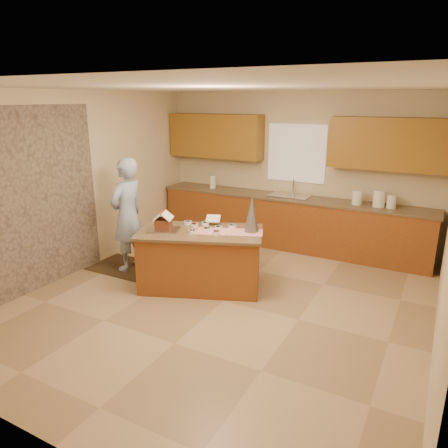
{
  "coord_description": "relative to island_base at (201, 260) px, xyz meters",
  "views": [
    {
      "loc": [
        2.38,
        -4.42,
        2.57
      ],
      "look_at": [
        -0.1,
        0.2,
        1.0
      ],
      "focal_mm": 33.59,
      "sensor_mm": 36.0,
      "label": 1
    }
  ],
  "objects": [
    {
      "name": "gingerbread_house",
      "position": [
        -0.44,
        -0.23,
        0.55
      ],
      "size": [
        0.32,
        0.33,
        0.25
      ],
      "color": "#612B19",
      "rests_on": "baking_tray"
    },
    {
      "name": "back_counter_top",
      "position": [
        0.5,
        2.2,
        0.5
      ],
      "size": [
        4.85,
        0.63,
        0.04
      ],
      "primitive_type": "cube",
      "color": "brown",
      "rests_on": "back_counter_base"
    },
    {
      "name": "tinsel_tree",
      "position": [
        0.64,
        0.3,
        0.68
      ],
      "size": [
        0.26,
        0.26,
        0.5
      ],
      "primitive_type": "cone",
      "rotation": [
        0.0,
        0.0,
        0.38
      ],
      "color": "#A2A2AD",
      "rests_on": "island_top"
    },
    {
      "name": "wall_left",
      "position": [
        -2.0,
        -0.25,
        0.95
      ],
      "size": [
        5.5,
        5.5,
        0.0
      ],
      "primitive_type": "plane",
      "color": "beige",
      "rests_on": "floor"
    },
    {
      "name": "candy_bowls",
      "position": [
        0.04,
        0.11,
        0.46
      ],
      "size": [
        0.76,
        0.57,
        0.05
      ],
      "color": "#953185",
      "rests_on": "island_top"
    },
    {
      "name": "ceiling",
      "position": [
        0.5,
        -0.25,
        2.3
      ],
      "size": [
        5.5,
        5.5,
        0.0
      ],
      "primitive_type": "plane",
      "color": "silver",
      "rests_on": "floor"
    },
    {
      "name": "island_top",
      "position": [
        0.0,
        0.0,
        0.42
      ],
      "size": [
        1.9,
        1.45,
        0.04
      ],
      "primitive_type": "cube",
      "rotation": [
        0.0,
        0.0,
        0.38
      ],
      "color": "brown",
      "rests_on": "island_base"
    },
    {
      "name": "canister_c",
      "position": [
        2.18,
        2.2,
        0.62
      ],
      "size": [
        0.14,
        0.14,
        0.2
      ],
      "primitive_type": "cylinder",
      "color": "white",
      "rests_on": "back_counter_top"
    },
    {
      "name": "upper_cabinet_right",
      "position": [
        2.05,
        2.32,
        1.5
      ],
      "size": [
        1.85,
        0.35,
        0.8
      ],
      "primitive_type": "cube",
      "color": "#966420",
      "rests_on": "wall_back"
    },
    {
      "name": "window_curtain",
      "position": [
        0.5,
        2.47,
        1.25
      ],
      "size": [
        1.05,
        0.03,
        1.0
      ],
      "primitive_type": "cube",
      "color": "white",
      "rests_on": "wall_back"
    },
    {
      "name": "floor",
      "position": [
        0.5,
        -0.25,
        -0.4
      ],
      "size": [
        5.5,
        5.5,
        0.0
      ],
      "primitive_type": "plane",
      "color": "tan",
      "rests_on": "ground"
    },
    {
      "name": "stone_accent",
      "position": [
        -1.98,
        -1.05,
        0.85
      ],
      "size": [
        0.0,
        2.5,
        2.5
      ],
      "primitive_type": "plane",
      "rotation": [
        1.57,
        0.0,
        1.57
      ],
      "color": "gray",
      "rests_on": "wall_left"
    },
    {
      "name": "paper_towel",
      "position": [
        -1.05,
        2.2,
        0.65
      ],
      "size": [
        0.11,
        0.11,
        0.25
      ],
      "primitive_type": "cylinder",
      "color": "white",
      "rests_on": "back_counter_top"
    },
    {
      "name": "sink",
      "position": [
        0.5,
        2.2,
        0.49
      ],
      "size": [
        0.7,
        0.45,
        0.12
      ],
      "primitive_type": "cube",
      "color": "silver",
      "rests_on": "back_counter_top"
    },
    {
      "name": "wall_back",
      "position": [
        0.5,
        2.5,
        0.95
      ],
      "size": [
        5.5,
        5.5,
        0.0
      ],
      "primitive_type": "plane",
      "color": "beige",
      "rests_on": "floor"
    },
    {
      "name": "baking_tray",
      "position": [
        -0.44,
        -0.23,
        0.44
      ],
      "size": [
        0.5,
        0.44,
        0.02
      ],
      "primitive_type": "cube",
      "rotation": [
        0.0,
        0.0,
        0.38
      ],
      "color": "silver",
      "rests_on": "island_top"
    },
    {
      "name": "back_counter_base",
      "position": [
        0.5,
        2.2,
        0.04
      ],
      "size": [
        4.8,
        0.6,
        0.88
      ],
      "primitive_type": "cube",
      "color": "brown",
      "rests_on": "floor"
    },
    {
      "name": "upper_cabinet_left",
      "position": [
        -1.05,
        2.32,
        1.5
      ],
      "size": [
        1.85,
        0.35,
        0.8
      ],
      "primitive_type": "cube",
      "color": "#966420",
      "rests_on": "wall_back"
    },
    {
      "name": "island_base",
      "position": [
        0.0,
        0.0,
        0.0
      ],
      "size": [
        1.81,
        1.36,
        0.79
      ],
      "primitive_type": "cube",
      "rotation": [
        0.0,
        0.0,
        0.38
      ],
      "color": "brown",
      "rests_on": "floor"
    },
    {
      "name": "cookbook",
      "position": [
        -0.0,
        0.37,
        0.51
      ],
      "size": [
        0.24,
        0.22,
        0.09
      ],
      "primitive_type": "cube",
      "rotation": [
        -1.13,
        0.0,
        0.38
      ],
      "color": "white",
      "rests_on": "island_top"
    },
    {
      "name": "canister_b",
      "position": [
        1.99,
        2.2,
        0.66
      ],
      "size": [
        0.18,
        0.18,
        0.27
      ],
      "primitive_type": "cylinder",
      "color": "white",
      "rests_on": "back_counter_top"
    },
    {
      "name": "canister_a",
      "position": [
        1.65,
        2.2,
        0.64
      ],
      "size": [
        0.16,
        0.16,
        0.22
      ],
      "primitive_type": "cylinder",
      "color": "white",
      "rests_on": "back_counter_top"
    },
    {
      "name": "boy",
      "position": [
        -1.31,
        0.04,
        0.48
      ],
      "size": [
        0.43,
        0.64,
        1.73
      ],
      "primitive_type": "imported",
      "rotation": [
        0.0,
        0.0,
        -1.6
      ],
      "color": "#92A9D0",
      "rests_on": "rug"
    },
    {
      "name": "faucet",
      "position": [
        0.5,
        2.38,
        0.66
      ],
      "size": [
        0.03,
        0.03,
        0.28
      ],
      "primitive_type": "cylinder",
      "color": "silver",
      "rests_on": "back_counter_top"
    },
    {
      "name": "rug",
      "position": [
        -1.36,
        0.04,
        -0.39
      ],
      "size": [
        1.18,
        0.77,
        0.01
      ],
      "primitive_type": "cube",
      "color": "black",
      "rests_on": "floor"
    },
    {
      "name": "wall_front",
      "position": [
        0.5,
        -3.0,
        0.95
      ],
      "size": [
        5.5,
        5.5,
        0.0
      ],
      "primitive_type": "plane",
      "color": "beige",
      "rests_on": "floor"
    },
    {
      "name": "table_runner",
      "position": [
        0.38,
        0.15,
        0.44
      ],
      "size": [
        0.96,
        0.64,
        0.01
      ],
      "primitive_type": "cube",
      "rotation": [
        0.0,
        0.0,
        0.38
      ],
      "color": "#AA0C0F",
      "rests_on": "island_top"
    }
  ]
}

